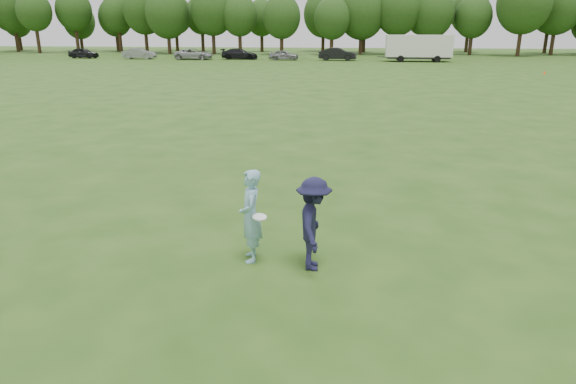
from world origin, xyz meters
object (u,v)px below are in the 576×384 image
(defender, at_px, (314,224))
(car_d, at_px, (240,54))
(car_e, at_px, (284,55))
(car_f, at_px, (338,54))
(field_cone, at_px, (545,72))
(car_a, at_px, (83,53))
(car_c, at_px, (194,54))
(cargo_trailer, at_px, (419,47))
(thrower, at_px, (251,216))
(car_b, at_px, (139,54))

(defender, relative_size, car_d, 0.36)
(car_e, xyz_separation_m, car_f, (6.98, 0.20, 0.13))
(field_cone, bearing_deg, car_a, 161.71)
(defender, xyz_separation_m, car_e, (-8.16, 59.79, -0.21))
(car_a, relative_size, car_d, 0.85)
(car_c, distance_m, car_d, 6.05)
(cargo_trailer, bearing_deg, car_e, 176.88)
(car_a, xyz_separation_m, car_f, (34.96, -0.64, 0.09))
(defender, bearing_deg, car_d, 10.52)
(thrower, bearing_deg, defender, 67.66)
(car_e, height_order, cargo_trailer, cargo_trailer)
(field_cone, bearing_deg, car_e, 147.13)
(car_e, relative_size, car_f, 0.80)
(defender, height_order, car_b, defender)
(car_b, relative_size, field_cone, 14.55)
(car_f, distance_m, field_cone, 26.29)
(car_e, bearing_deg, thrower, -170.99)
(car_c, bearing_deg, car_d, -78.33)
(field_cone, bearing_deg, car_f, 138.48)
(car_d, height_order, cargo_trailer, cargo_trailer)
(car_c, bearing_deg, defender, -161.10)
(defender, distance_m, car_e, 60.35)
(car_b, bearing_deg, thrower, -157.41)
(cargo_trailer, bearing_deg, car_a, 177.75)
(car_d, xyz_separation_m, field_cone, (32.71, -18.18, -0.55))
(car_c, height_order, car_d, same)
(thrower, relative_size, car_f, 0.37)
(car_e, height_order, car_f, car_f)
(thrower, bearing_deg, car_d, 179.86)
(defender, xyz_separation_m, field_cone, (18.49, 42.57, -0.72))
(car_e, relative_size, cargo_trailer, 0.43)
(car_e, xyz_separation_m, cargo_trailer, (16.99, -0.92, 1.12))
(car_b, distance_m, car_e, 19.60)
(thrower, xyz_separation_m, car_c, (-18.95, 59.34, -0.19))
(thrower, relative_size, cargo_trailer, 0.20)
(car_f, xyz_separation_m, field_cone, (19.67, -17.42, -0.64))
(car_f, bearing_deg, car_e, 96.56)
(car_a, bearing_deg, car_f, -83.41)
(defender, distance_m, car_a, 70.59)
(car_a, relative_size, car_e, 1.06)
(car_c, bearing_deg, car_a, 86.33)
(car_d, distance_m, field_cone, 37.43)
(car_b, height_order, car_e, car_b)
(defender, relative_size, car_f, 0.36)
(car_d, bearing_deg, thrower, -168.33)
(car_a, xyz_separation_m, car_b, (8.39, -0.89, 0.02))
(car_c, bearing_deg, cargo_trailer, -91.14)
(car_d, bearing_deg, car_a, 89.84)
(defender, height_order, car_e, defender)
(car_c, bearing_deg, car_b, 88.70)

